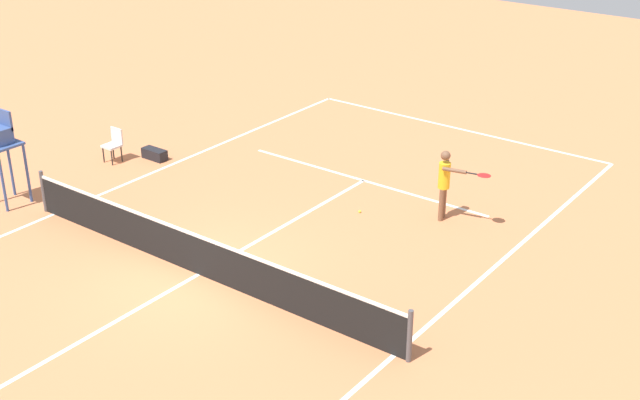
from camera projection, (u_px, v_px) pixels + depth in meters
The scene contains 8 objects.
ground_plane at pixel (199, 274), 18.03m from camera, with size 60.00×60.00×0.00m, color #D37A4C.
court_lines at pixel (199, 274), 18.03m from camera, with size 9.95×22.89×0.01m.
tennis_net at pixel (198, 254), 17.82m from camera, with size 10.55×0.10×1.07m.
player_serving at pixel (446, 179), 20.01m from camera, with size 1.33×0.45×1.76m.
tennis_ball at pixel (360, 211), 20.77m from camera, with size 0.07×0.07×0.07m, color #CCE033.
umpire_chair at pixel (2, 143), 20.65m from camera, with size 0.80×0.80×2.41m.
courtside_chair_mid at pixel (114, 143), 23.62m from camera, with size 0.44×0.46×0.95m.
equipment_bag at pixel (155, 154), 23.92m from camera, with size 0.76×0.32×0.30m, color black.
Camera 1 is at (-11.48, 11.01, 9.02)m, focal length 47.41 mm.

